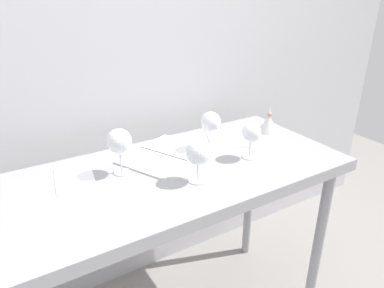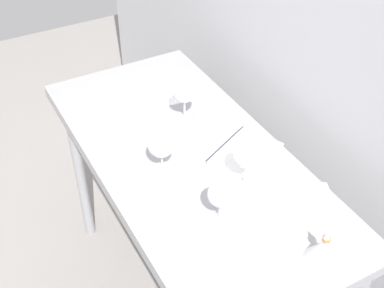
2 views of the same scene
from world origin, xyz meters
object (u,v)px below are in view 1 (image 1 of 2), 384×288
object	(u,v)px
wine_glass_near_center	(198,153)
wine_glass_far_right	(211,123)
tasting_sheet_upper	(75,178)
tasting_sheet_lower	(225,136)
open_notebook	(163,154)
wine_glass_near_right	(251,133)
wine_glass_far_left	(119,142)
decanter_funnel	(269,123)

from	to	relation	value
wine_glass_near_center	wine_glass_far_right	size ratio (longest dim) A/B	0.93
tasting_sheet_upper	tasting_sheet_lower	distance (m)	0.74
tasting_sheet_lower	open_notebook	bearing A→B (deg)	-150.12
wine_glass_near_center	tasting_sheet_upper	bearing A→B (deg)	146.55
open_notebook	wine_glass_far_right	bearing A→B (deg)	-39.68
tasting_sheet_lower	wine_glass_near_right	bearing A→B (deg)	-76.45
wine_glass_far_left	tasting_sheet_lower	distance (m)	0.59
open_notebook	wine_glass_far_left	bearing A→B (deg)	169.31
wine_glass_near_center	tasting_sheet_lower	world-z (taller)	wine_glass_near_center
open_notebook	tasting_sheet_lower	xyz separation A→B (m)	(0.36, 0.03, -0.00)
wine_glass_far_left	wine_glass_far_right	bearing A→B (deg)	0.21
wine_glass_near_right	wine_glass_far_right	world-z (taller)	wine_glass_far_right
tasting_sheet_upper	decanter_funnel	world-z (taller)	decanter_funnel
wine_glass_near_center	wine_glass_far_left	distance (m)	0.31
open_notebook	decanter_funnel	bearing A→B (deg)	-28.28
wine_glass_far_right	tasting_sheet_lower	size ratio (longest dim) A/B	0.64
wine_glass_near_center	tasting_sheet_lower	distance (m)	0.47
wine_glass_near_center	wine_glass_near_right	bearing A→B (deg)	9.92
wine_glass_far_left	open_notebook	world-z (taller)	wine_glass_far_left
wine_glass_near_center	wine_glass_far_right	xyz separation A→B (m)	(0.20, 0.21, 0.01)
wine_glass_far_left	decanter_funnel	xyz separation A→B (m)	(0.79, 0.03, -0.09)
open_notebook	decanter_funnel	distance (m)	0.58
wine_glass_near_right	tasting_sheet_upper	bearing A→B (deg)	163.18
tasting_sheet_upper	decanter_funnel	distance (m)	0.97
wine_glass_far_right	wine_glass_near_center	bearing A→B (deg)	-133.47
tasting_sheet_lower	decanter_funnel	size ratio (longest dim) A/B	2.10
wine_glass_far_right	tasting_sheet_lower	distance (m)	0.21
open_notebook	decanter_funnel	world-z (taller)	decanter_funnel
wine_glass_near_center	tasting_sheet_upper	xyz separation A→B (m)	(-0.40, 0.26, -0.11)
wine_glass_far_right	decanter_funnel	size ratio (longest dim) A/B	1.34
wine_glass_far_left	wine_glass_far_right	world-z (taller)	wine_glass_far_left
wine_glass_near_right	wine_glass_far_right	size ratio (longest dim) A/B	0.89
wine_glass_near_center	open_notebook	xyz separation A→B (m)	(-0.01, 0.26, -0.11)
wine_glass_far_right	tasting_sheet_upper	world-z (taller)	wine_glass_far_right
tasting_sheet_upper	open_notebook	bearing A→B (deg)	9.30
open_notebook	wine_glass_near_center	bearing A→B (deg)	-112.54
open_notebook	tasting_sheet_lower	world-z (taller)	open_notebook
wine_glass_far_left	wine_glass_far_right	size ratio (longest dim) A/B	1.04
wine_glass_far_left	open_notebook	size ratio (longest dim) A/B	0.43
tasting_sheet_upper	decanter_funnel	bearing A→B (deg)	7.46
wine_glass_near_center	decanter_funnel	distance (m)	0.62
tasting_sheet_upper	wine_glass_near_center	bearing A→B (deg)	-24.29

